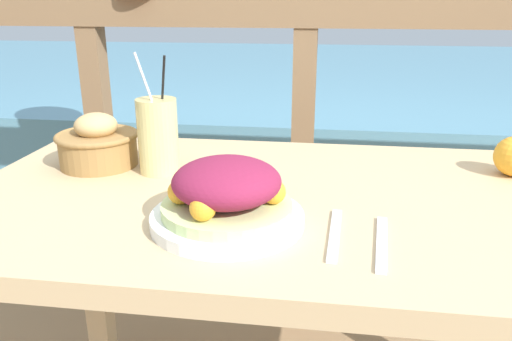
% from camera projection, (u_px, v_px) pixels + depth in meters
% --- Properties ---
extents(patio_table, '(1.24, 0.70, 0.73)m').
position_uv_depth(patio_table, '(284.00, 241.00, 0.98)').
color(patio_table, tan).
rests_on(patio_table, ground_plane).
extents(railing_fence, '(2.80, 0.08, 1.09)m').
position_uv_depth(railing_fence, '(304.00, 111.00, 1.56)').
color(railing_fence, brown).
rests_on(railing_fence, ground_plane).
extents(sea_backdrop, '(12.00, 4.00, 0.56)m').
position_uv_depth(sea_backdrop, '(317.00, 101.00, 4.05)').
color(sea_backdrop, '#568EA8').
rests_on(sea_backdrop, ground_plane).
extents(salad_plate, '(0.25, 0.25, 0.11)m').
position_uv_depth(salad_plate, '(227.00, 197.00, 0.80)').
color(salad_plate, white).
rests_on(salad_plate, patio_table).
extents(drink_glass, '(0.08, 0.08, 0.25)m').
position_uv_depth(drink_glass, '(158.00, 136.00, 1.03)').
color(drink_glass, '#DBCC7F').
rests_on(drink_glass, patio_table).
extents(bread_basket, '(0.18, 0.18, 0.12)m').
position_uv_depth(bread_basket, '(98.00, 144.00, 1.08)').
color(bread_basket, olive).
rests_on(bread_basket, patio_table).
extents(fork, '(0.03, 0.18, 0.00)m').
position_uv_depth(fork, '(335.00, 234.00, 0.77)').
color(fork, silver).
rests_on(fork, patio_table).
extents(knife, '(0.03, 0.18, 0.00)m').
position_uv_depth(knife, '(382.00, 243.00, 0.75)').
color(knife, silver).
rests_on(knife, patio_table).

